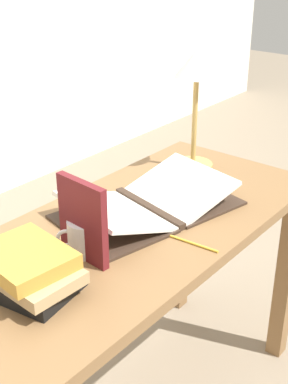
{
  "coord_description": "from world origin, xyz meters",
  "views": [
    {
      "loc": [
        -1.04,
        -0.88,
        1.52
      ],
      "look_at": [
        0.05,
        0.01,
        0.84
      ],
      "focal_mm": 50.0,
      "sensor_mm": 36.0,
      "label": 1
    }
  ],
  "objects_px": {
    "book_standing_upright": "(83,221)",
    "reading_lamp": "(196,81)",
    "book_stack_tall": "(26,270)",
    "open_book": "(149,204)",
    "pencil": "(193,243)",
    "coffee_mug": "(84,237)"
  },
  "relations": [
    {
      "from": "book_standing_upright",
      "to": "reading_lamp",
      "type": "height_order",
      "value": "reading_lamp"
    },
    {
      "from": "book_stack_tall",
      "to": "reading_lamp",
      "type": "relative_size",
      "value": 0.64
    },
    {
      "from": "book_stack_tall",
      "to": "open_book",
      "type": "bearing_deg",
      "value": 2.63
    },
    {
      "from": "pencil",
      "to": "open_book",
      "type": "bearing_deg",
      "value": 70.3
    },
    {
      "from": "open_book",
      "to": "pencil",
      "type": "xyz_separation_m",
      "value": [
        -0.08,
        -0.22,
        -0.02
      ]
    },
    {
      "from": "open_book",
      "to": "pencil",
      "type": "relative_size",
      "value": 3.88
    },
    {
      "from": "reading_lamp",
      "to": "coffee_mug",
      "type": "height_order",
      "value": "reading_lamp"
    },
    {
      "from": "pencil",
      "to": "book_stack_tall",
      "type": "bearing_deg",
      "value": 154.94
    },
    {
      "from": "book_stack_tall",
      "to": "pencil",
      "type": "relative_size",
      "value": 1.77
    },
    {
      "from": "open_book",
      "to": "coffee_mug",
      "type": "relative_size",
      "value": 5.95
    },
    {
      "from": "book_standing_upright",
      "to": "pencil",
      "type": "distance_m",
      "value": 0.31
    },
    {
      "from": "book_standing_upright",
      "to": "coffee_mug",
      "type": "bearing_deg",
      "value": 50.09
    },
    {
      "from": "coffee_mug",
      "to": "pencil",
      "type": "height_order",
      "value": "coffee_mug"
    },
    {
      "from": "book_stack_tall",
      "to": "reading_lamp",
      "type": "height_order",
      "value": "reading_lamp"
    },
    {
      "from": "book_stack_tall",
      "to": "pencil",
      "type": "bearing_deg",
      "value": -25.06
    },
    {
      "from": "book_stack_tall",
      "to": "reading_lamp",
      "type": "xyz_separation_m",
      "value": [
        0.85,
        0.11,
        0.26
      ]
    },
    {
      "from": "book_standing_upright",
      "to": "pencil",
      "type": "relative_size",
      "value": 1.45
    },
    {
      "from": "book_standing_upright",
      "to": "reading_lamp",
      "type": "distance_m",
      "value": 0.71
    },
    {
      "from": "open_book",
      "to": "book_standing_upright",
      "type": "xyz_separation_m",
      "value": [
        -0.31,
        -0.03,
        0.09
      ]
    },
    {
      "from": "book_standing_upright",
      "to": "coffee_mug",
      "type": "height_order",
      "value": "book_standing_upright"
    },
    {
      "from": "open_book",
      "to": "coffee_mug",
      "type": "height_order",
      "value": "coffee_mug"
    },
    {
      "from": "book_stack_tall",
      "to": "reading_lamp",
      "type": "distance_m",
      "value": 0.9
    }
  ]
}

